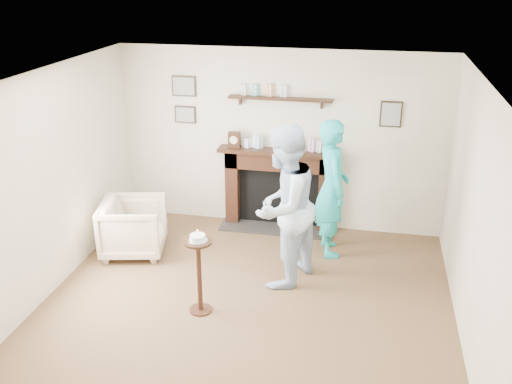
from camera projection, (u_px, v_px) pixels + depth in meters
ground at (240, 321)px, 6.04m from camera, size 5.00×5.00×0.00m
room_shell at (253, 155)px, 6.06m from camera, size 4.54×5.02×2.52m
armchair at (136, 252)px, 7.47m from camera, size 0.94×0.93×0.72m
man at (282, 280)px, 6.82m from camera, size 1.03×1.14×1.92m
woman at (328, 251)px, 7.50m from camera, size 0.59×0.74×1.78m
pedestal_table at (199, 262)px, 6.00m from camera, size 0.31×0.31×0.98m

